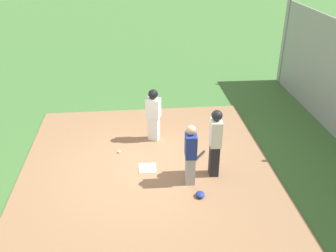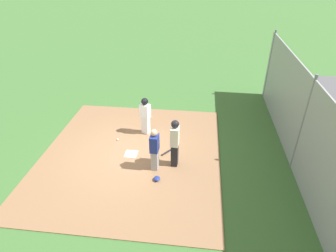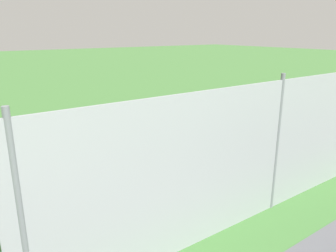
# 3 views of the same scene
# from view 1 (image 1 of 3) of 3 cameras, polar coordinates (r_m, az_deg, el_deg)

# --- Properties ---
(ground_plane) EXTENTS (140.00, 140.00, 0.00)m
(ground_plane) POSITION_cam_1_polar(r_m,az_deg,el_deg) (9.66, -3.17, -6.64)
(ground_plane) COLOR #3D6B33
(dirt_infield) EXTENTS (7.20, 6.40, 0.03)m
(dirt_infield) POSITION_cam_1_polar(r_m,az_deg,el_deg) (9.65, -3.17, -6.56)
(dirt_infield) COLOR #896647
(dirt_infield) RESTS_ON ground_plane
(home_plate) EXTENTS (0.45, 0.45, 0.02)m
(home_plate) POSITION_cam_1_polar(r_m,az_deg,el_deg) (9.64, -3.17, -6.44)
(home_plate) COLOR white
(home_plate) RESTS_ON dirt_infield
(catcher) EXTENTS (0.39, 0.28, 1.53)m
(catcher) POSITION_cam_1_polar(r_m,az_deg,el_deg) (8.74, 3.46, -4.27)
(catcher) COLOR #9E9EA3
(catcher) RESTS_ON dirt_infield
(umpire) EXTENTS (0.40, 0.28, 1.75)m
(umpire) POSITION_cam_1_polar(r_m,az_deg,el_deg) (9.02, 7.21, -2.39)
(umpire) COLOR black
(umpire) RESTS_ON dirt_infield
(runner) EXTENTS (0.39, 0.45, 1.55)m
(runner) POSITION_cam_1_polar(r_m,az_deg,el_deg) (10.55, -2.24, 2.14)
(runner) COLOR silver
(runner) RESTS_ON dirt_infield
(baseball_bat) EXTENTS (0.64, 0.52, 0.06)m
(baseball_bat) POSITION_cam_1_polar(r_m,az_deg,el_deg) (10.04, 4.52, -4.83)
(baseball_bat) COLOR black
(baseball_bat) RESTS_ON dirt_infield
(catcher_mask) EXTENTS (0.24, 0.20, 0.12)m
(catcher_mask) POSITION_cam_1_polar(r_m,az_deg,el_deg) (8.70, 4.93, -10.37)
(catcher_mask) COLOR navy
(catcher_mask) RESTS_ON dirt_infield
(baseball) EXTENTS (0.07, 0.07, 0.07)m
(baseball) POSITION_cam_1_polar(r_m,az_deg,el_deg) (10.34, -7.48, -3.91)
(baseball) COLOR white
(baseball) RESTS_ON dirt_infield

